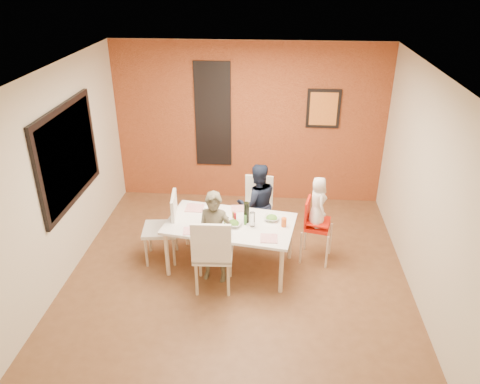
# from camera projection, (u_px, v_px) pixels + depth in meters

# --- Properties ---
(ground) EXTENTS (4.50, 4.50, 0.00)m
(ground) POSITION_uv_depth(u_px,v_px,m) (238.00, 270.00, 6.39)
(ground) COLOR brown
(ground) RESTS_ON ground
(ceiling) EXTENTS (4.50, 4.50, 0.02)m
(ceiling) POSITION_uv_depth(u_px,v_px,m) (238.00, 71.00, 5.18)
(ceiling) COLOR white
(ceiling) RESTS_ON wall_back
(wall_back) EXTENTS (4.50, 0.02, 2.70)m
(wall_back) POSITION_uv_depth(u_px,v_px,m) (249.00, 124.00, 7.79)
(wall_back) COLOR beige
(wall_back) RESTS_ON ground
(wall_front) EXTENTS (4.50, 0.02, 2.70)m
(wall_front) POSITION_uv_depth(u_px,v_px,m) (215.00, 299.00, 3.78)
(wall_front) COLOR beige
(wall_front) RESTS_ON ground
(wall_left) EXTENTS (0.02, 4.50, 2.70)m
(wall_left) POSITION_uv_depth(u_px,v_px,m) (62.00, 175.00, 5.94)
(wall_left) COLOR beige
(wall_left) RESTS_ON ground
(wall_right) EXTENTS (0.02, 4.50, 2.70)m
(wall_right) POSITION_uv_depth(u_px,v_px,m) (424.00, 187.00, 5.63)
(wall_right) COLOR beige
(wall_right) RESTS_ON ground
(brick_accent_wall) EXTENTS (4.50, 0.02, 2.70)m
(brick_accent_wall) POSITION_uv_depth(u_px,v_px,m) (249.00, 124.00, 7.77)
(brick_accent_wall) COLOR maroon
(brick_accent_wall) RESTS_ON ground
(picture_window_frame) EXTENTS (0.05, 1.70, 1.30)m
(picture_window_frame) POSITION_uv_depth(u_px,v_px,m) (68.00, 155.00, 6.03)
(picture_window_frame) COLOR black
(picture_window_frame) RESTS_ON wall_left
(picture_window_pane) EXTENTS (0.02, 1.55, 1.15)m
(picture_window_pane) POSITION_uv_depth(u_px,v_px,m) (69.00, 155.00, 6.03)
(picture_window_pane) COLOR black
(picture_window_pane) RESTS_ON wall_left
(glassblock_strip) EXTENTS (0.55, 0.03, 1.70)m
(glassblock_strip) POSITION_uv_depth(u_px,v_px,m) (213.00, 115.00, 7.74)
(glassblock_strip) COLOR silver
(glassblock_strip) RESTS_ON wall_back
(glassblock_surround) EXTENTS (0.60, 0.03, 1.76)m
(glassblock_surround) POSITION_uv_depth(u_px,v_px,m) (213.00, 115.00, 7.73)
(glassblock_surround) COLOR black
(glassblock_surround) RESTS_ON wall_back
(art_print_frame) EXTENTS (0.54, 0.03, 0.64)m
(art_print_frame) POSITION_uv_depth(u_px,v_px,m) (323.00, 109.00, 7.54)
(art_print_frame) COLOR black
(art_print_frame) RESTS_ON wall_back
(art_print_canvas) EXTENTS (0.44, 0.01, 0.54)m
(art_print_canvas) POSITION_uv_depth(u_px,v_px,m) (323.00, 109.00, 7.52)
(art_print_canvas) COLOR orange
(art_print_canvas) RESTS_ON wall_back
(dining_table) EXTENTS (1.80, 1.18, 0.70)m
(dining_table) POSITION_uv_depth(u_px,v_px,m) (230.00, 227.00, 6.20)
(dining_table) COLOR white
(dining_table) RESTS_ON ground
(chair_near) EXTENTS (0.50, 0.50, 1.05)m
(chair_near) POSITION_uv_depth(u_px,v_px,m) (212.00, 252.00, 5.75)
(chair_near) COLOR silver
(chair_near) RESTS_ON ground
(chair_far) EXTENTS (0.45, 0.45, 0.91)m
(chair_far) POSITION_uv_depth(u_px,v_px,m) (258.00, 203.00, 7.07)
(chair_far) COLOR white
(chair_far) RESTS_ON ground
(chair_left) EXTENTS (0.51, 0.51, 1.00)m
(chair_left) POSITION_uv_depth(u_px,v_px,m) (166.00, 224.00, 6.41)
(chair_left) COLOR beige
(chair_left) RESTS_ON ground
(high_chair) EXTENTS (0.46, 0.46, 0.92)m
(high_chair) POSITION_uv_depth(u_px,v_px,m) (314.00, 224.00, 6.42)
(high_chair) COLOR red
(high_chair) RESTS_ON ground
(child_near) EXTENTS (0.50, 0.36, 1.26)m
(child_near) POSITION_uv_depth(u_px,v_px,m) (215.00, 238.00, 5.96)
(child_near) COLOR brown
(child_near) RESTS_ON ground
(child_far) EXTENTS (0.71, 0.62, 1.24)m
(child_far) POSITION_uv_depth(u_px,v_px,m) (257.00, 204.00, 6.81)
(child_far) COLOR black
(child_far) RESTS_ON ground
(toddler) EXTENTS (0.31, 0.40, 0.72)m
(toddler) POSITION_uv_depth(u_px,v_px,m) (318.00, 202.00, 6.25)
(toddler) COLOR silver
(toddler) RESTS_ON high_chair
(plate_near_left) EXTENTS (0.22, 0.22, 0.01)m
(plate_near_left) POSITION_uv_depth(u_px,v_px,m) (191.00, 231.00, 5.97)
(plate_near_left) COLOR white
(plate_near_left) RESTS_ON dining_table
(plate_far_mid) EXTENTS (0.22, 0.22, 0.01)m
(plate_far_mid) POSITION_uv_depth(u_px,v_px,m) (238.00, 209.00, 6.51)
(plate_far_mid) COLOR white
(plate_far_mid) RESTS_ON dining_table
(plate_near_right) EXTENTS (0.22, 0.22, 0.01)m
(plate_near_right) POSITION_uv_depth(u_px,v_px,m) (269.00, 238.00, 5.81)
(plate_near_right) COLOR white
(plate_near_right) RESTS_ON dining_table
(plate_far_left) EXTENTS (0.25, 0.25, 0.01)m
(plate_far_left) POSITION_uv_depth(u_px,v_px,m) (194.00, 208.00, 6.52)
(plate_far_left) COLOR white
(plate_far_left) RESTS_ON dining_table
(salad_bowl_a) EXTENTS (0.24, 0.24, 0.05)m
(salad_bowl_a) POSITION_uv_depth(u_px,v_px,m) (233.00, 224.00, 6.09)
(salad_bowl_a) COLOR white
(salad_bowl_a) RESTS_ON dining_table
(salad_bowl_b) EXTENTS (0.23, 0.23, 0.05)m
(salad_bowl_b) POSITION_uv_depth(u_px,v_px,m) (272.00, 218.00, 6.22)
(salad_bowl_b) COLOR white
(salad_bowl_b) RESTS_ON dining_table
(wine_bottle) EXTENTS (0.08, 0.08, 0.29)m
(wine_bottle) POSITION_uv_depth(u_px,v_px,m) (247.00, 212.00, 6.12)
(wine_bottle) COLOR black
(wine_bottle) RESTS_ON dining_table
(wine_glass_a) EXTENTS (0.07, 0.07, 0.20)m
(wine_glass_a) POSITION_uv_depth(u_px,v_px,m) (226.00, 224.00, 5.93)
(wine_glass_a) COLOR silver
(wine_glass_a) RESTS_ON dining_table
(wine_glass_b) EXTENTS (0.07, 0.07, 0.20)m
(wine_glass_b) POSITION_uv_depth(u_px,v_px,m) (252.00, 219.00, 6.05)
(wine_glass_b) COLOR white
(wine_glass_b) RESTS_ON dining_table
(paper_towel_roll) EXTENTS (0.11, 0.11, 0.25)m
(paper_towel_roll) POSITION_uv_depth(u_px,v_px,m) (209.00, 216.00, 6.08)
(paper_towel_roll) COLOR white
(paper_towel_roll) RESTS_ON dining_table
(condiment_red) EXTENTS (0.03, 0.03, 0.13)m
(condiment_red) POSITION_uv_depth(u_px,v_px,m) (235.00, 217.00, 6.16)
(condiment_red) COLOR red
(condiment_red) RESTS_ON dining_table
(condiment_green) EXTENTS (0.03, 0.03, 0.13)m
(condiment_green) POSITION_uv_depth(u_px,v_px,m) (245.00, 220.00, 6.10)
(condiment_green) COLOR #397B29
(condiment_green) RESTS_ON dining_table
(condiment_brown) EXTENTS (0.03, 0.03, 0.13)m
(condiment_brown) POSITION_uv_depth(u_px,v_px,m) (233.00, 217.00, 6.18)
(condiment_brown) COLOR brown
(condiment_brown) RESTS_ON dining_table
(sippy_cup) EXTENTS (0.07, 0.07, 0.12)m
(sippy_cup) POSITION_uv_depth(u_px,v_px,m) (284.00, 222.00, 6.06)
(sippy_cup) COLOR #DE5B18
(sippy_cup) RESTS_ON dining_table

